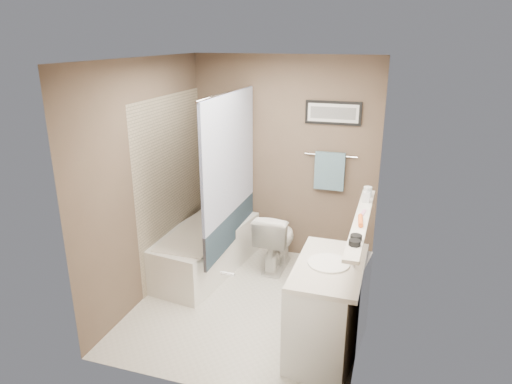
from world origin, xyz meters
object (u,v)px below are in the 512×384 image
(vanity, at_px, (328,311))
(hair_brush_front, at_px, (361,220))
(glass_jar, at_px, (368,192))
(bathtub, at_px, (204,250))
(toilet, at_px, (276,240))
(soap_bottle, at_px, (367,195))
(candle_bowl_near, at_px, (355,243))
(candle_bowl_far, at_px, (356,237))

(vanity, relative_size, hair_brush_front, 4.09)
(hair_brush_front, distance_m, glass_jar, 0.69)
(bathtub, distance_m, hair_brush_front, 2.13)
(toilet, bearing_deg, soap_bottle, 152.54)
(candle_bowl_near, xyz_separation_m, soap_bottle, (0.00, 0.98, 0.05))
(candle_bowl_far, bearing_deg, glass_jar, 90.00)
(vanity, xyz_separation_m, hair_brush_front, (0.19, 0.28, 0.74))
(hair_brush_front, xyz_separation_m, glass_jar, (0.00, 0.68, 0.03))
(candle_bowl_near, height_order, hair_brush_front, hair_brush_front)
(soap_bottle, bearing_deg, bathtub, 172.71)
(hair_brush_front, bearing_deg, toilet, 133.18)
(toilet, relative_size, hair_brush_front, 3.17)
(vanity, distance_m, candle_bowl_near, 0.78)
(candle_bowl_far, bearing_deg, candle_bowl_near, -90.00)
(glass_jar, distance_m, soap_bottle, 0.15)
(toilet, height_order, glass_jar, glass_jar)
(bathtub, bearing_deg, candle_bowl_near, -26.26)
(bathtub, distance_m, candle_bowl_near, 2.33)
(toilet, relative_size, vanity, 0.77)
(vanity, bearing_deg, bathtub, 154.05)
(hair_brush_front, bearing_deg, vanity, -123.91)
(candle_bowl_near, xyz_separation_m, hair_brush_front, (0.00, 0.45, 0.00))
(bathtub, bearing_deg, hair_brush_front, -15.29)
(glass_jar, bearing_deg, candle_bowl_near, -90.00)
(candle_bowl_near, bearing_deg, bathtub, 145.92)
(hair_brush_front, bearing_deg, bathtub, 156.88)
(candle_bowl_far, bearing_deg, soap_bottle, 90.00)
(candle_bowl_near, bearing_deg, soap_bottle, 90.00)
(bathtub, bearing_deg, vanity, -25.13)
(hair_brush_front, relative_size, soap_bottle, 1.55)
(candle_bowl_near, height_order, soap_bottle, soap_bottle)
(bathtub, relative_size, toilet, 2.15)
(candle_bowl_near, relative_size, candle_bowl_far, 1.00)
(glass_jar, relative_size, soap_bottle, 0.71)
(vanity, relative_size, glass_jar, 9.00)
(toilet, height_order, candle_bowl_far, candle_bowl_far)
(hair_brush_front, bearing_deg, candle_bowl_far, -90.00)
(candle_bowl_far, xyz_separation_m, soap_bottle, (0.00, 0.88, 0.05))
(toilet, bearing_deg, candle_bowl_near, 124.28)
(vanity, relative_size, soap_bottle, 6.35)
(soap_bottle, bearing_deg, glass_jar, 90.00)
(toilet, height_order, soap_bottle, soap_bottle)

